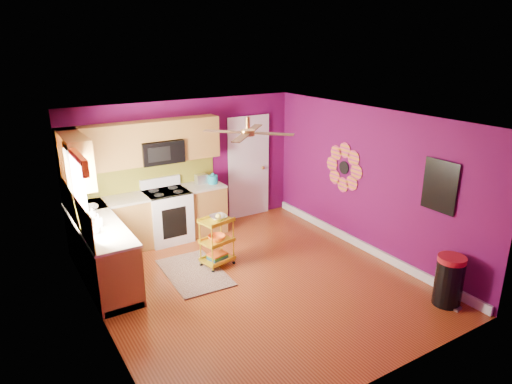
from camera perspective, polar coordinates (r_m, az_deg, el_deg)
ground at (r=7.13m, az=-0.07°, el=-11.14°), size 5.00×5.00×0.00m
room_envelope at (r=6.49m, az=0.13°, el=1.55°), size 4.54×5.04×2.52m
lower_cabinets at (r=7.97m, az=-15.40°, el=-5.03°), size 2.81×2.31×0.94m
electric_range at (r=8.49m, az=-10.99°, el=-2.86°), size 0.76×0.66×1.13m
upper_cabinetry at (r=7.90m, az=-16.26°, el=5.15°), size 2.80×2.30×1.26m
left_window at (r=6.66m, az=-21.58°, el=1.58°), size 0.08×1.35×1.08m
panel_door at (r=9.35m, az=-0.94°, el=2.98°), size 0.95×0.11×2.15m
right_wall_art at (r=7.66m, az=15.66°, el=2.03°), size 0.04×2.74×1.04m
ceiling_fan at (r=6.48m, az=-1.01°, el=7.52°), size 1.01×1.01×0.26m
shag_rug at (r=7.42m, az=-7.73°, el=-9.94°), size 0.90×1.41×0.02m
rolling_cart at (r=7.43m, az=-4.87°, el=-5.93°), size 0.56×0.46×0.90m
trash_can at (r=6.95m, az=22.98°, el=-10.16°), size 0.45×0.46×0.73m
teal_kettle at (r=8.64m, az=-5.41°, el=1.59°), size 0.18×0.18×0.21m
toaster at (r=8.66m, az=-6.85°, el=1.63°), size 0.22×0.15×0.18m
soap_bottle_a at (r=7.01m, az=-19.09°, el=-3.34°), size 0.09×0.09×0.20m
soap_bottle_b at (r=7.33m, az=-19.77°, el=-2.52°), size 0.14×0.14×0.18m
counter_dish at (r=7.77m, az=-20.08°, el=-1.85°), size 0.27×0.27×0.07m
counter_cup at (r=6.79m, az=-19.37°, el=-4.52°), size 0.13×0.13×0.10m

